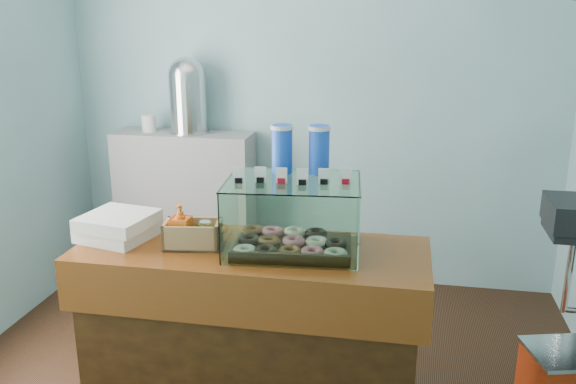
% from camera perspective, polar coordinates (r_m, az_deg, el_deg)
% --- Properties ---
extents(room_shell, '(3.54, 3.04, 2.82)m').
position_cam_1_polar(room_shell, '(2.83, -1.92, 11.98)').
color(room_shell, '#73A3A9').
rests_on(room_shell, ground).
extents(counter, '(1.60, 0.60, 0.90)m').
position_cam_1_polar(counter, '(2.97, -3.33, -13.24)').
color(counter, '#43260D').
rests_on(counter, ground).
extents(back_shelf, '(1.00, 0.32, 1.10)m').
position_cam_1_polar(back_shelf, '(4.56, -9.52, -1.31)').
color(back_shelf, gray).
rests_on(back_shelf, ground).
extents(display_case, '(0.63, 0.48, 0.54)m').
position_cam_1_polar(display_case, '(2.73, 0.54, -1.77)').
color(display_case, '#321B0F').
rests_on(display_case, counter).
extents(condiment_crate, '(0.27, 0.19, 0.20)m').
position_cam_1_polar(condiment_crate, '(2.80, -9.22, -3.69)').
color(condiment_crate, '#A68453').
rests_on(condiment_crate, counter).
extents(pastry_boxes, '(0.36, 0.37, 0.12)m').
position_cam_1_polar(pastry_boxes, '(2.98, -15.61, -3.09)').
color(pastry_boxes, silver).
rests_on(pastry_boxes, counter).
extents(coffee_urn, '(0.29, 0.29, 0.53)m').
position_cam_1_polar(coffee_urn, '(4.38, -9.37, 9.09)').
color(coffee_urn, silver).
rests_on(coffee_urn, back_shelf).
extents(red_cooler, '(0.49, 0.42, 0.37)m').
position_cam_1_polar(red_cooler, '(3.41, 24.79, -15.97)').
color(red_cooler, red).
rests_on(red_cooler, ground).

